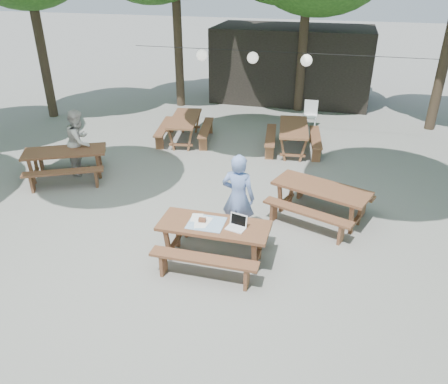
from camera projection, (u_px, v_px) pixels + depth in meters
ground at (201, 230)px, 9.03m from camera, size 80.00×80.00×0.00m
pavilion at (292, 64)px, 17.27m from camera, size 6.00×3.00×2.80m
main_picnic_table at (214, 241)px, 7.99m from camera, size 2.00×1.58×0.75m
picnic_table_nw at (67, 164)px, 11.10m from camera, size 2.40×2.26×0.75m
picnic_table_ne at (320, 202)px, 9.30m from camera, size 2.32×2.13×0.75m
picnic_table_far_w at (185, 129)px, 13.44m from camera, size 1.89×2.15×0.75m
picnic_table_far_e at (293, 138)px, 12.74m from camera, size 1.80×2.08×0.75m
woman at (238, 198)px, 8.41m from camera, size 0.68×0.47×1.79m
second_person at (80, 141)px, 11.24m from camera, size 0.76×0.91×1.68m
plastic_chair at (310, 120)px, 14.59m from camera, size 0.44×0.44×0.90m
laptop at (237, 225)px, 7.70m from camera, size 0.38×0.33×0.24m
tabletop_clutter at (205, 222)px, 7.86m from camera, size 0.67×0.56×0.08m
paper_lanterns at (253, 58)px, 13.10m from camera, size 9.00×0.34×0.38m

